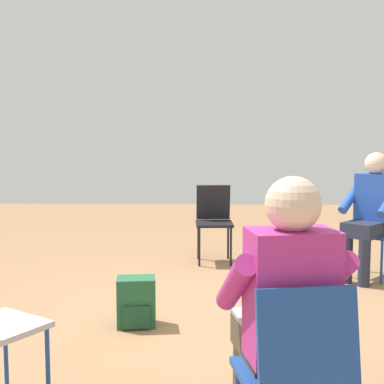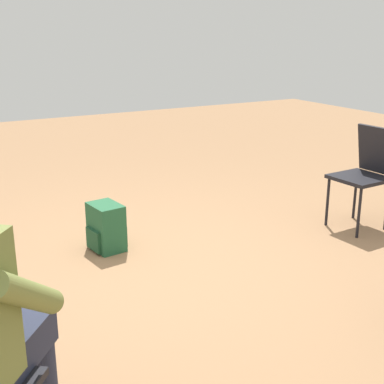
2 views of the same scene
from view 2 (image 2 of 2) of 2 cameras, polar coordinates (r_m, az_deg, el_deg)
ground_plane at (r=3.70m, az=-3.63°, el=-9.01°), size 14.00×14.00×0.00m
chair_north at (r=4.68m, az=18.08°, el=2.27°), size 0.42×0.46×0.85m
backpack_near_laptop_user at (r=4.12m, az=-9.12°, el=-3.99°), size 0.30×0.27×0.36m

